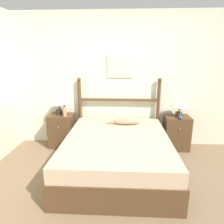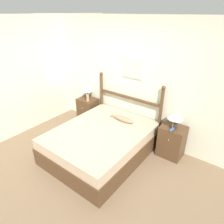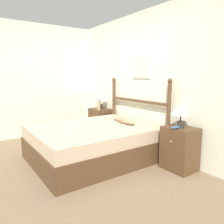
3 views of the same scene
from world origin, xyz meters
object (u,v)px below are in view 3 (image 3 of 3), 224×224
at_px(fish_pillow, 125,121).
at_px(model_boat, 176,127).
at_px(bottle, 99,105).
at_px(table_lamp_right, 181,110).
at_px(nightstand_right, 180,149).
at_px(bed, 94,143).
at_px(table_lamp_left, 100,97).
at_px(nightstand_left, 100,122).

bearing_deg(fish_pillow, model_boat, 7.56).
bearing_deg(bottle, table_lamp_right, 1.94).
height_order(nightstand_right, fish_pillow, fish_pillow).
xyz_separation_m(bed, table_lamp_left, (-1.15, 0.85, 0.63)).
relative_size(bed, table_lamp_right, 5.50).
distance_m(nightstand_right, table_lamp_left, 2.35).
xyz_separation_m(bed, nightstand_left, (-1.12, 0.82, 0.05)).
bearing_deg(bed, model_boat, 31.76).
bearing_deg(table_lamp_right, nightstand_left, 179.36).
distance_m(nightstand_left, fish_pillow, 1.30).
xyz_separation_m(bottle, model_boat, (2.14, -0.02, -0.08)).
bearing_deg(bed, nightstand_left, 143.79).
height_order(table_lamp_left, bottle, table_lamp_left).
bearing_deg(bottle, model_boat, -0.63).
height_order(model_boat, fish_pillow, model_boat).
xyz_separation_m(bottle, fish_pillow, (1.13, -0.16, -0.14)).
bearing_deg(fish_pillow, bottle, 172.08).
relative_size(bed, model_boat, 10.19).
distance_m(table_lamp_left, fish_pillow, 1.34).
height_order(nightstand_right, bottle, bottle).
bearing_deg(bed, bottle, 144.42).
distance_m(table_lamp_left, table_lamp_right, 2.28).
relative_size(bed, nightstand_right, 3.07).
bearing_deg(fish_pillow, nightstand_left, 168.41).
relative_size(table_lamp_right, model_boat, 1.85).
bearing_deg(table_lamp_right, bottle, -178.06).
bearing_deg(nightstand_left, table_lamp_right, -0.64).
bearing_deg(nightstand_right, nightstand_left, 180.00).
distance_m(bottle, fish_pillow, 1.15).
relative_size(bed, fish_pillow, 3.63).
xyz_separation_m(table_lamp_left, table_lamp_right, (2.28, -0.06, 0.00)).
bearing_deg(table_lamp_left, nightstand_right, -0.79).
height_order(bottle, model_boat, bottle).
bearing_deg(model_boat, bottle, 179.37).
distance_m(table_lamp_right, bottle, 2.14).
bearing_deg(nightstand_left, table_lamp_left, 138.31).
height_order(bed, nightstand_left, nightstand_left).
bearing_deg(model_boat, table_lamp_right, 92.10).
bearing_deg(table_lamp_right, model_boat, -87.90).
bearing_deg(table_lamp_right, table_lamp_left, 178.59).
bearing_deg(table_lamp_right, nightstand_right, 104.51).
height_order(table_lamp_left, table_lamp_right, same).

